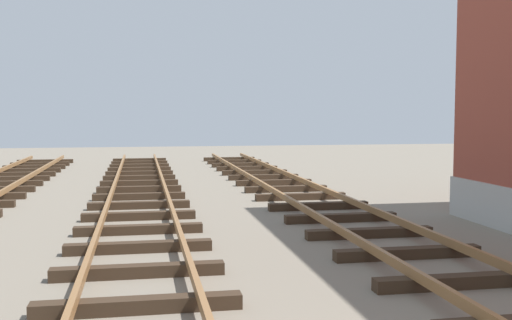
{
  "coord_description": "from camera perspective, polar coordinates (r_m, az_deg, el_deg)",
  "views": [
    {
      "loc": [
        -3.66,
        -3.31,
        2.4
      ],
      "look_at": [
        -1.33,
        9.13,
        1.42
      ],
      "focal_mm": 43.37,
      "sensor_mm": 36.0,
      "label": 1
    }
  ],
  "objects": []
}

